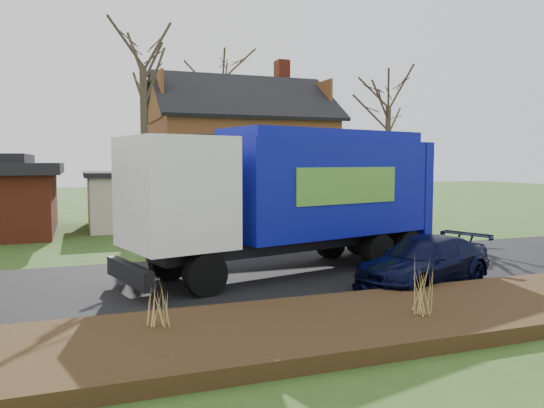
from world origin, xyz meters
name	(u,v)px	position (x,y,z in m)	size (l,w,h in m)	color
ground	(308,273)	(0.00, 0.00, 0.00)	(120.00, 120.00, 0.00)	#2F4717
road	(308,273)	(0.00, 0.00, 0.01)	(80.00, 7.00, 0.02)	black
mulch_verge	(412,316)	(0.00, -5.30, 0.15)	(80.00, 3.50, 0.30)	black
main_house	(230,149)	(1.49, 13.91, 4.03)	(12.95, 8.95, 9.26)	beige
garbage_truck	(296,190)	(-0.26, 0.32, 2.48)	(10.39, 5.12, 4.30)	black
silver_sedan	(243,231)	(-0.47, 5.13, 0.67)	(1.42, 4.07, 1.34)	#ACAEB4
navy_wagon	(424,262)	(2.29, -2.58, 0.66)	(1.84, 4.53, 1.32)	black
tree_front_west	(142,39)	(-3.79, 8.21, 8.35)	(3.41, 3.41, 10.13)	#3C3324
tree_front_east	(389,86)	(9.25, 10.23, 7.35)	(3.25, 3.25, 9.04)	#413227
tree_back	(222,58)	(3.63, 23.34, 10.84)	(4.11, 4.11, 13.00)	#443B29
grass_clump_west	(158,303)	(-5.11, -4.67, 0.74)	(0.33, 0.28, 0.88)	tan
grass_clump_mid	(421,288)	(-0.06, -5.68, 0.83)	(0.38, 0.31, 1.06)	tan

